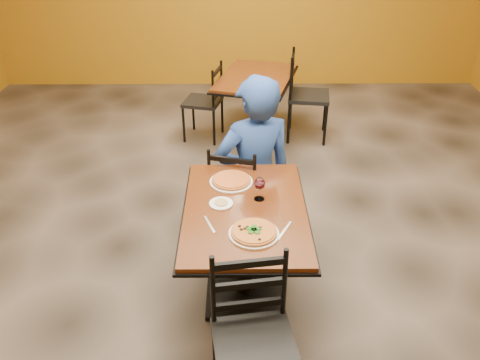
{
  "coord_description": "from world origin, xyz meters",
  "views": [
    {
      "loc": [
        -0.06,
        -3.21,
        2.58
      ],
      "look_at": [
        -0.03,
        -0.3,
        0.85
      ],
      "focal_mm": 37.16,
      "sensor_mm": 36.0,
      "label": 1
    }
  ],
  "objects_px": {
    "chair_main_far": "(238,190)",
    "chair_second_right": "(309,96)",
    "chair_second_left": "(203,102)",
    "chair_main_near": "(255,347)",
    "wine_glass": "(259,188)",
    "pizza_far": "(231,180)",
    "table_second": "(256,93)",
    "diner": "(254,157)",
    "plate_far": "(231,182)",
    "pizza_main": "(254,232)",
    "table_main": "(245,232)",
    "side_plate": "(221,204)",
    "plate_main": "(254,234)"
  },
  "relations": [
    {
      "from": "chair_second_left",
      "to": "chair_second_right",
      "type": "bearing_deg",
      "value": 103.56
    },
    {
      "from": "chair_main_near",
      "to": "pizza_far",
      "type": "distance_m",
      "value": 1.28
    },
    {
      "from": "chair_second_left",
      "to": "pizza_far",
      "type": "xyz_separation_m",
      "value": [
        0.35,
        -2.32,
        0.33
      ]
    },
    {
      "from": "chair_second_right",
      "to": "chair_main_near",
      "type": "bearing_deg",
      "value": 176.44
    },
    {
      "from": "pizza_main",
      "to": "chair_main_near",
      "type": "bearing_deg",
      "value": -91.04
    },
    {
      "from": "side_plate",
      "to": "table_main",
      "type": "bearing_deg",
      "value": -18.49
    },
    {
      "from": "table_main",
      "to": "pizza_main",
      "type": "height_order",
      "value": "pizza_main"
    },
    {
      "from": "chair_main_near",
      "to": "chair_second_left",
      "type": "bearing_deg",
      "value": 89.35
    },
    {
      "from": "plate_main",
      "to": "diner",
      "type": "bearing_deg",
      "value": 87.88
    },
    {
      "from": "diner",
      "to": "chair_second_right",
      "type": "bearing_deg",
      "value": -128.77
    },
    {
      "from": "chair_main_far",
      "to": "chair_second_left",
      "type": "height_order",
      "value": "chair_second_left"
    },
    {
      "from": "side_plate",
      "to": "wine_glass",
      "type": "bearing_deg",
      "value": 13.17
    },
    {
      "from": "chair_main_near",
      "to": "plate_far",
      "type": "relative_size",
      "value": 3.08
    },
    {
      "from": "chair_main_far",
      "to": "side_plate",
      "type": "distance_m",
      "value": 0.76
    },
    {
      "from": "pizza_main",
      "to": "pizza_far",
      "type": "height_order",
      "value": "same"
    },
    {
      "from": "pizza_far",
      "to": "wine_glass",
      "type": "bearing_deg",
      "value": -49.37
    },
    {
      "from": "table_second",
      "to": "chair_main_far",
      "type": "distance_m",
      "value": 1.93
    },
    {
      "from": "plate_main",
      "to": "table_second",
      "type": "bearing_deg",
      "value": 87.69
    },
    {
      "from": "table_main",
      "to": "plate_main",
      "type": "height_order",
      "value": "plate_main"
    },
    {
      "from": "plate_main",
      "to": "table_main",
      "type": "bearing_deg",
      "value": 99.76
    },
    {
      "from": "chair_main_near",
      "to": "plate_main",
      "type": "bearing_deg",
      "value": 80.62
    },
    {
      "from": "table_main",
      "to": "chair_second_left",
      "type": "bearing_deg",
      "value": 99.48
    },
    {
      "from": "table_second",
      "to": "side_plate",
      "type": "xyz_separation_m",
      "value": [
        -0.33,
        -2.6,
        0.2
      ]
    },
    {
      "from": "chair_second_left",
      "to": "pizza_main",
      "type": "bearing_deg",
      "value": 23.07
    },
    {
      "from": "wine_glass",
      "to": "plate_main",
      "type": "bearing_deg",
      "value": -96.98
    },
    {
      "from": "chair_main_far",
      "to": "plate_far",
      "type": "relative_size",
      "value": 2.82
    },
    {
      "from": "chair_second_left",
      "to": "pizza_far",
      "type": "relative_size",
      "value": 3.16
    },
    {
      "from": "chair_second_right",
      "to": "side_plate",
      "type": "bearing_deg",
      "value": 168.37
    },
    {
      "from": "chair_main_near",
      "to": "chair_second_left",
      "type": "distance_m",
      "value": 3.59
    },
    {
      "from": "chair_main_near",
      "to": "wine_glass",
      "type": "bearing_deg",
      "value": 78.3
    },
    {
      "from": "table_main",
      "to": "chair_second_left",
      "type": "relative_size",
      "value": 1.39
    },
    {
      "from": "chair_second_right",
      "to": "plate_far",
      "type": "bearing_deg",
      "value": 167.59
    },
    {
      "from": "table_second",
      "to": "chair_main_near",
      "type": "xyz_separation_m",
      "value": [
        -0.13,
        -3.56,
        -0.08
      ]
    },
    {
      "from": "chair_main_near",
      "to": "chair_second_left",
      "type": "relative_size",
      "value": 1.08
    },
    {
      "from": "pizza_far",
      "to": "wine_glass",
      "type": "xyz_separation_m",
      "value": [
        0.19,
        -0.22,
        0.07
      ]
    },
    {
      "from": "side_plate",
      "to": "diner",
      "type": "bearing_deg",
      "value": 72.21
    },
    {
      "from": "plate_far",
      "to": "table_main",
      "type": "bearing_deg",
      "value": -74.4
    },
    {
      "from": "table_second",
      "to": "chair_main_near",
      "type": "relative_size",
      "value": 1.38
    },
    {
      "from": "chair_second_right",
      "to": "diner",
      "type": "relative_size",
      "value": 0.73
    },
    {
      "from": "wine_glass",
      "to": "chair_main_near",
      "type": "bearing_deg",
      "value": -93.36
    },
    {
      "from": "chair_second_right",
      "to": "pizza_main",
      "type": "xyz_separation_m",
      "value": [
        -0.73,
        -2.94,
        0.27
      ]
    },
    {
      "from": "diner",
      "to": "plate_far",
      "type": "bearing_deg",
      "value": 51.53
    },
    {
      "from": "pizza_main",
      "to": "chair_second_right",
      "type": "bearing_deg",
      "value": 76.06
    },
    {
      "from": "chair_main_far",
      "to": "wine_glass",
      "type": "height_order",
      "value": "wine_glass"
    },
    {
      "from": "table_second",
      "to": "chair_main_near",
      "type": "bearing_deg",
      "value": -92.09
    },
    {
      "from": "plate_far",
      "to": "side_plate",
      "type": "bearing_deg",
      "value": -103.11
    },
    {
      "from": "diner",
      "to": "plate_far",
      "type": "height_order",
      "value": "diner"
    },
    {
      "from": "chair_second_left",
      "to": "chair_main_near",
      "type": "bearing_deg",
      "value": 21.25
    },
    {
      "from": "chair_main_far",
      "to": "chair_second_left",
      "type": "distance_m",
      "value": 1.96
    },
    {
      "from": "chair_main_far",
      "to": "chair_second_right",
      "type": "xyz_separation_m",
      "value": [
        0.83,
        1.92,
        0.07
      ]
    }
  ]
}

